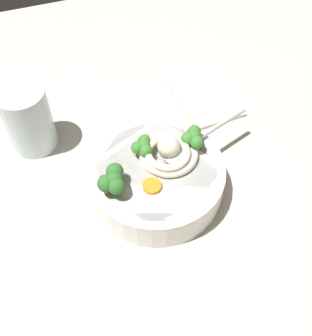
% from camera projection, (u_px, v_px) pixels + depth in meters
% --- Properties ---
extents(table_slab, '(1.24, 1.24, 0.04)m').
position_uv_depth(table_slab, '(142.00, 211.00, 0.66)').
color(table_slab, '#BCB29E').
rests_on(table_slab, ground).
extents(soup_bowl, '(0.21, 0.21, 0.06)m').
position_uv_depth(soup_bowl, '(156.00, 178.00, 0.64)').
color(soup_bowl, white).
rests_on(soup_bowl, table_slab).
extents(noodle_pile, '(0.10, 0.10, 0.04)m').
position_uv_depth(noodle_pile, '(168.00, 152.00, 0.62)').
color(noodle_pile, beige).
rests_on(noodle_pile, soup_bowl).
extents(soup_spoon, '(0.09, 0.17, 0.02)m').
position_uv_depth(soup_spoon, '(182.00, 149.00, 0.63)').
color(soup_spoon, '#B7B7BC').
rests_on(soup_spoon, soup_bowl).
extents(broccoli_floret_front, '(0.04, 0.03, 0.03)m').
position_uv_depth(broccoli_floret_front, '(143.00, 146.00, 0.62)').
color(broccoli_floret_front, '#7A9E60').
rests_on(broccoli_floret_front, soup_bowl).
extents(broccoli_floret_beside_chili, '(0.04, 0.04, 0.03)m').
position_uv_depth(broccoli_floret_beside_chili, '(193.00, 138.00, 0.63)').
color(broccoli_floret_beside_chili, '#7A9E60').
rests_on(broccoli_floret_beside_chili, soup_bowl).
extents(broccoli_floret_near_spoon, '(0.05, 0.04, 0.04)m').
position_uv_depth(broccoli_floret_near_spoon, '(113.00, 179.00, 0.57)').
color(broccoli_floret_near_spoon, '#7A9E60').
rests_on(broccoli_floret_near_spoon, soup_bowl).
extents(carrot_slice_extra_b, '(0.02, 0.02, 0.00)m').
position_uv_depth(carrot_slice_extra_b, '(147.00, 141.00, 0.65)').
color(carrot_slice_extra_b, orange).
rests_on(carrot_slice_extra_b, soup_bowl).
extents(carrot_slice_right, '(0.03, 0.03, 0.01)m').
position_uv_depth(carrot_slice_right, '(152.00, 186.00, 0.59)').
color(carrot_slice_right, orange).
rests_on(carrot_slice_right, soup_bowl).
extents(drinking_glass, '(0.08, 0.08, 0.12)m').
position_uv_depth(drinking_glass, '(28.00, 119.00, 0.68)').
color(drinking_glass, silver).
rests_on(drinking_glass, table_slab).
extents(folded_napkin, '(0.15, 0.11, 0.01)m').
position_uv_depth(folded_napkin, '(204.00, 97.00, 0.79)').
color(folded_napkin, beige).
rests_on(folded_napkin, table_slab).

